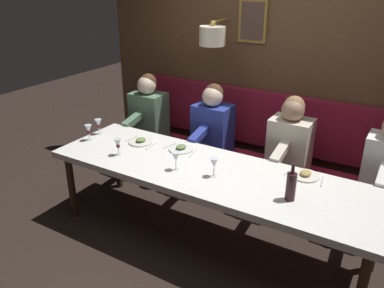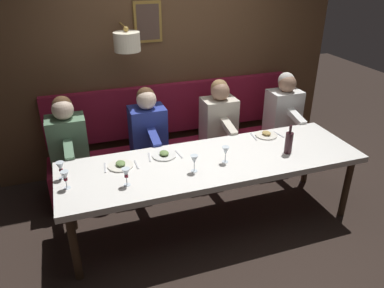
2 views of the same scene
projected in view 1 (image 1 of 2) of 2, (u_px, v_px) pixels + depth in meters
name	position (u px, v px, depth m)	size (l,w,h in m)	color
ground_plane	(207.00, 239.00, 3.71)	(12.00, 12.00, 0.00)	black
dining_table	(208.00, 176.00, 3.44)	(0.90, 2.95, 0.74)	silver
banquette_bench	(247.00, 179.00, 4.32)	(0.52, 3.15, 0.45)	maroon
back_wall_panel	(273.00, 67.00, 4.32)	(0.59, 4.35, 2.90)	brown
diner_near	(290.00, 138.00, 3.87)	(0.60, 0.40, 0.79)	beige
diner_middle	(212.00, 122.00, 4.29)	(0.60, 0.40, 0.79)	#283893
diner_far	(148.00, 109.00, 4.70)	(0.60, 0.40, 0.79)	#567A5B
place_setting_0	(181.00, 148.00, 3.79)	(0.24, 0.33, 0.05)	silver
place_setting_1	(141.00, 141.00, 3.95)	(0.24, 0.31, 0.05)	silver
place_setting_2	(305.00, 175.00, 3.29)	(0.24, 0.33, 0.05)	silver
wine_glass_0	(118.00, 144.00, 3.65)	(0.07, 0.07, 0.16)	silver
wine_glass_1	(176.00, 157.00, 3.37)	(0.07, 0.07, 0.16)	silver
wine_glass_2	(214.00, 163.00, 3.26)	(0.07, 0.07, 0.16)	silver
wine_glass_3	(88.00, 130.00, 3.97)	(0.07, 0.07, 0.16)	silver
wine_glass_4	(98.00, 124.00, 4.13)	(0.07, 0.07, 0.16)	silver
wine_bottle	(291.00, 186.00, 2.92)	(0.08, 0.08, 0.30)	#33191E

